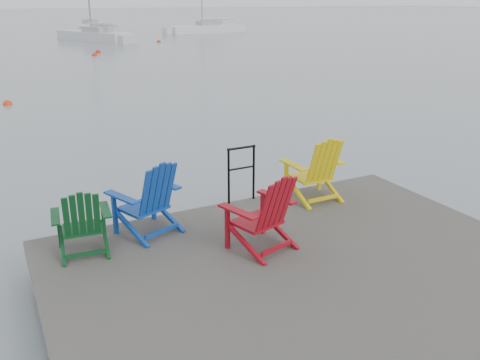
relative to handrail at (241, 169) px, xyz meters
name	(u,v)px	position (x,y,z in m)	size (l,w,h in m)	color
ground	(315,311)	(-0.25, -2.45, -1.04)	(400.00, 400.00, 0.00)	slate
dock	(317,286)	(-0.25, -2.45, -0.69)	(6.00, 5.00, 1.40)	#2A2725
handrail	(241,169)	(0.00, 0.00, 0.00)	(0.48, 0.04, 0.90)	black
chair_green	(82,221)	(-2.57, -0.67, -0.09)	(0.77, 0.72, 0.89)	#0B3D19
chair_blue	(149,197)	(-1.64, -0.48, -0.01)	(1.01, 0.96, 1.05)	#0F3C9B
chair_red	(264,212)	(-0.49, -1.59, -0.02)	(0.96, 0.91, 1.03)	maroon
chair_yellow	(316,168)	(1.07, -0.49, -0.01)	(0.84, 0.78, 1.05)	yellow
sailboat_near	(95,37)	(6.16, 39.98, -0.69)	(5.37, 8.56, 11.59)	silver
sailboat_mid	(91,27)	(9.17, 56.71, -0.69)	(4.60, 10.29, 13.56)	silver
sailboat_far	(206,29)	(19.20, 45.79, -0.69)	(8.38, 2.91, 11.36)	white
buoy_a	(8,105)	(-2.69, 12.88, -1.04)	(0.33, 0.33, 0.33)	red
buoy_b	(95,56)	(3.53, 27.95, -1.04)	(0.35, 0.35, 0.35)	red
buoy_c	(98,53)	(4.14, 29.71, -1.04)	(0.39, 0.39, 0.39)	red
buoy_d	(159,42)	(10.73, 36.37, -1.04)	(0.36, 0.36, 0.36)	#BE3C0B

